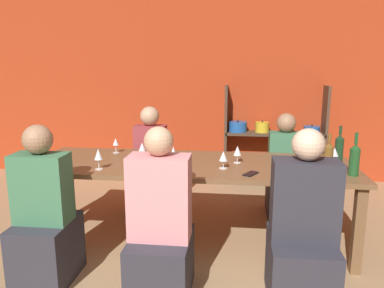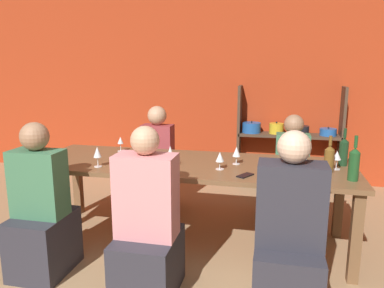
{
  "view_description": "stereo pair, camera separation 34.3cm",
  "coord_description": "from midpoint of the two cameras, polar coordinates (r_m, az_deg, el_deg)",
  "views": [
    {
      "loc": [
        0.42,
        -1.54,
        1.62
      ],
      "look_at": [
        0.02,
        1.79,
        0.91
      ],
      "focal_mm": 35.0,
      "sensor_mm": 36.0,
      "label": 1
    },
    {
      "loc": [
        0.76,
        -1.49,
        1.62
      ],
      "look_at": [
        0.02,
        1.79,
        0.91
      ],
      "focal_mm": 35.0,
      "sensor_mm": 36.0,
      "label": 2
    }
  ],
  "objects": [
    {
      "name": "wine_glass_red_d",
      "position": [
        3.33,
        9.74,
        -1.29
      ],
      "size": [
        0.07,
        0.07,
        0.16
      ],
      "color": "white",
      "rests_on": "dining_table"
    },
    {
      "name": "person_near_c",
      "position": [
        2.66,
        18.21,
        -14.88
      ],
      "size": [
        0.43,
        0.54,
        1.23
      ],
      "color": "#2D2D38",
      "rests_on": "ground_plane"
    },
    {
      "name": "person_far_b",
      "position": [
        4.17,
        17.13,
        -5.29
      ],
      "size": [
        0.34,
        0.43,
        1.12
      ],
      "rotation": [
        0.0,
        0.0,
        3.14
      ],
      "color": "#2D2D38",
      "rests_on": "ground_plane"
    },
    {
      "name": "wine_glass_red_b",
      "position": [
        3.53,
        -4.66,
        -0.37
      ],
      "size": [
        0.07,
        0.07,
        0.16
      ],
      "color": "white",
      "rests_on": "dining_table"
    },
    {
      "name": "person_near_a",
      "position": [
        2.71,
        -3.13,
        -13.74
      ],
      "size": [
        0.42,
        0.52,
        1.22
      ],
      "color": "#2D2D38",
      "rests_on": "ground_plane"
    },
    {
      "name": "wine_bottle_dark",
      "position": [
        3.56,
        24.71,
        -1.02
      ],
      "size": [
        0.08,
        0.08,
        0.33
      ],
      "color": "#19381E",
      "rests_on": "dining_table"
    },
    {
      "name": "wine_glass_empty_c",
      "position": [
        3.41,
        23.96,
        -1.73
      ],
      "size": [
        0.07,
        0.07,
        0.16
      ],
      "color": "white",
      "rests_on": "dining_table"
    },
    {
      "name": "wine_glass_red_c",
      "position": [
        3.18,
        -0.25,
        -1.34
      ],
      "size": [
        0.06,
        0.06,
        0.19
      ],
      "color": "white",
      "rests_on": "dining_table"
    },
    {
      "name": "wine_bottle_green",
      "position": [
        3.14,
        26.39,
        -2.71
      ],
      "size": [
        0.08,
        0.08,
        0.35
      ],
      "color": "#1E4C23",
      "rests_on": "dining_table"
    },
    {
      "name": "wall_back_red",
      "position": [
        5.38,
        6.4,
        9.0
      ],
      "size": [
        8.8,
        0.06,
        2.7
      ],
      "color": "#B23819",
      "rests_on": "ground_plane"
    },
    {
      "name": "wine_glass_empty_b",
      "position": [
        3.26,
        -11.34,
        -1.32
      ],
      "size": [
        0.07,
        0.07,
        0.18
      ],
      "color": "white",
      "rests_on": "dining_table"
    },
    {
      "name": "wine_glass_red_a",
      "position": [
        3.82,
        -8.36,
        0.43
      ],
      "size": [
        0.07,
        0.07,
        0.15
      ],
      "color": "white",
      "rests_on": "dining_table"
    },
    {
      "name": "person_far_a",
      "position": [
        4.29,
        -2.91,
        -3.97
      ],
      "size": [
        0.35,
        0.44,
        1.18
      ],
      "rotation": [
        0.0,
        0.0,
        3.14
      ],
      "color": "#2D2D38",
      "rests_on": "ground_plane"
    },
    {
      "name": "wine_glass_empty_a",
      "position": [
        3.15,
        7.39,
        -2.07
      ],
      "size": [
        0.07,
        0.07,
        0.15
      ],
      "color": "white",
      "rests_on": "dining_table"
    },
    {
      "name": "shelf_unit",
      "position": [
        5.28,
        16.18,
        -1.16
      ],
      "size": [
        1.37,
        0.3,
        1.35
      ],
      "color": "#4C3828",
      "rests_on": "ground_plane"
    },
    {
      "name": "dining_table",
      "position": [
        3.39,
        2.53,
        -4.08
      ],
      "size": [
        2.88,
        0.96,
        0.76
      ],
      "color": "brown",
      "rests_on": "ground_plane"
    },
    {
      "name": "wine_glass_white_a",
      "position": [
        3.12,
        20.01,
        -2.86
      ],
      "size": [
        0.07,
        0.07,
        0.15
      ],
      "color": "white",
      "rests_on": "dining_table"
    },
    {
      "name": "cell_phone",
      "position": [
        3.02,
        11.36,
        -4.76
      ],
      "size": [
        0.14,
        0.16,
        0.01
      ],
      "color": "black",
      "rests_on": "dining_table"
    },
    {
      "name": "person_near_b",
      "position": [
        3.13,
        -19.01,
        -10.8
      ],
      "size": [
        0.4,
        0.49,
        1.21
      ],
      "color": "#2D2D38",
      "rests_on": "ground_plane"
    },
    {
      "name": "wine_bottle_amber",
      "position": [
        3.31,
        23.02,
        -2.03
      ],
      "size": [
        0.08,
        0.08,
        0.3
      ],
      "color": "brown",
      "rests_on": "dining_table"
    }
  ]
}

